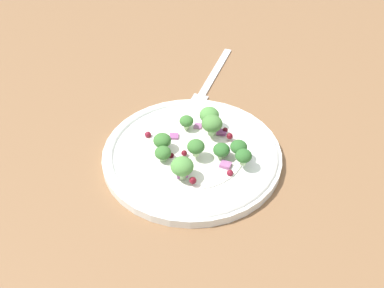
# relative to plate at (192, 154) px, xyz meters

# --- Properties ---
(ground_plane) EXTENTS (1.80, 1.80, 0.02)m
(ground_plane) POSITION_rel_plate_xyz_m (-0.03, 0.02, -0.02)
(ground_plane) COLOR brown
(plate) EXTENTS (0.24, 0.24, 0.02)m
(plate) POSITION_rel_plate_xyz_m (0.00, 0.00, 0.00)
(plate) COLOR white
(plate) RESTS_ON ground_plane
(dressing_pool) EXTENTS (0.14, 0.14, 0.00)m
(dressing_pool) POSITION_rel_plate_xyz_m (0.00, -0.00, 0.00)
(dressing_pool) COLOR white
(dressing_pool) RESTS_ON plate
(broccoli_floret_0) EXTENTS (0.02, 0.02, 0.02)m
(broccoli_floret_0) POSITION_rel_plate_xyz_m (-0.00, -0.01, 0.03)
(broccoli_floret_0) COLOR #ADD18E
(broccoli_floret_0) RESTS_ON plate
(broccoli_floret_1) EXTENTS (0.02, 0.02, 0.02)m
(broccoli_floret_1) POSITION_rel_plate_xyz_m (0.05, -0.05, 0.02)
(broccoli_floret_1) COLOR #ADD18E
(broccoli_floret_1) RESTS_ON plate
(broccoli_floret_2) EXTENTS (0.02, 0.02, 0.02)m
(broccoli_floret_2) POSITION_rel_plate_xyz_m (0.01, 0.05, 0.02)
(broccoli_floret_2) COLOR #ADD18E
(broccoli_floret_2) RESTS_ON plate
(broccoli_floret_3) EXTENTS (0.02, 0.02, 0.02)m
(broccoli_floret_3) POSITION_rel_plate_xyz_m (-0.04, 0.01, 0.02)
(broccoli_floret_3) COLOR #9EC684
(broccoli_floret_3) RESTS_ON plate
(broccoli_floret_4) EXTENTS (0.03, 0.03, 0.03)m
(broccoli_floret_4) POSITION_rel_plate_xyz_m (0.04, 0.04, 0.03)
(broccoli_floret_4) COLOR #9EC684
(broccoli_floret_4) RESTS_ON plate
(broccoli_floret_5) EXTENTS (0.02, 0.02, 0.02)m
(broccoli_floret_5) POSITION_rel_plate_xyz_m (0.05, -0.03, 0.02)
(broccoli_floret_5) COLOR #ADD18E
(broccoli_floret_5) RESTS_ON plate
(broccoli_floret_6) EXTENTS (0.02, 0.02, 0.02)m
(broccoli_floret_6) POSITION_rel_plate_xyz_m (0.03, -0.03, 0.02)
(broccoli_floret_6) COLOR #9EC684
(broccoli_floret_6) RESTS_ON plate
(broccoli_floret_7) EXTENTS (0.03, 0.03, 0.03)m
(broccoli_floret_7) POSITION_rel_plate_xyz_m (-0.03, -0.04, 0.02)
(broccoli_floret_7) COLOR #9EC684
(broccoli_floret_7) RESTS_ON plate
(broccoli_floret_8) EXTENTS (0.03, 0.03, 0.03)m
(broccoli_floret_8) POSITION_rel_plate_xyz_m (0.04, 0.02, 0.03)
(broccoli_floret_8) COLOR #8EB77A
(broccoli_floret_8) RESTS_ON plate
(broccoli_floret_9) EXTENTS (0.02, 0.02, 0.02)m
(broccoli_floret_9) POSITION_rel_plate_xyz_m (-0.04, -0.00, 0.02)
(broccoli_floret_9) COLOR #9EC684
(broccoli_floret_9) RESTS_ON plate
(cranberry_0) EXTENTS (0.01, 0.01, 0.01)m
(cranberry_0) POSITION_rel_plate_xyz_m (0.06, 0.00, 0.01)
(cranberry_0) COLOR maroon
(cranberry_0) RESTS_ON plate
(cranberry_1) EXTENTS (0.01, 0.01, 0.01)m
(cranberry_1) POSITION_rel_plate_xyz_m (-0.01, -0.00, 0.01)
(cranberry_1) COLOR maroon
(cranberry_1) RESTS_ON plate
(cranberry_2) EXTENTS (0.01, 0.01, 0.01)m
(cranberry_2) POSITION_rel_plate_xyz_m (-0.03, 0.00, 0.01)
(cranberry_2) COLOR #4C0A14
(cranberry_2) RESTS_ON plate
(cranberry_3) EXTENTS (0.01, 0.01, 0.01)m
(cranberry_3) POSITION_rel_plate_xyz_m (0.03, -0.06, 0.01)
(cranberry_3) COLOR maroon
(cranberry_3) RESTS_ON plate
(cranberry_4) EXTENTS (0.01, 0.01, 0.01)m
(cranberry_4) POSITION_rel_plate_xyz_m (-0.05, 0.05, 0.01)
(cranberry_4) COLOR maroon
(cranberry_4) RESTS_ON plate
(cranberry_5) EXTENTS (0.01, 0.01, 0.01)m
(cranberry_5) POSITION_rel_plate_xyz_m (-0.02, -0.06, 0.01)
(cranberry_5) COLOR maroon
(cranberry_5) RESTS_ON plate
(cranberry_6) EXTENTS (0.01, 0.01, 0.01)m
(cranberry_6) POSITION_rel_plate_xyz_m (0.06, 0.02, 0.01)
(cranberry_6) COLOR #4C0A14
(cranberry_6) RESTS_ON plate
(onion_bit_0) EXTENTS (0.01, 0.01, 0.01)m
(onion_bit_0) POSITION_rel_plate_xyz_m (0.04, -0.02, 0.01)
(onion_bit_0) COLOR #843D75
(onion_bit_0) RESTS_ON plate
(onion_bit_1) EXTENTS (0.02, 0.02, 0.01)m
(onion_bit_1) POSITION_rel_plate_xyz_m (0.05, 0.02, 0.01)
(onion_bit_1) COLOR #843D75
(onion_bit_1) RESTS_ON plate
(onion_bit_2) EXTENTS (0.02, 0.02, 0.00)m
(onion_bit_2) POSITION_rel_plate_xyz_m (0.03, 0.05, 0.01)
(onion_bit_2) COLOR #A35B93
(onion_bit_2) RESTS_ON plate
(onion_bit_3) EXTENTS (0.02, 0.02, 0.00)m
(onion_bit_3) POSITION_rel_plate_xyz_m (-0.01, 0.04, 0.01)
(onion_bit_3) COLOR #934C84
(onion_bit_3) RESTS_ON plate
(onion_bit_4) EXTENTS (0.02, 0.01, 0.01)m
(onion_bit_4) POSITION_rel_plate_xyz_m (-0.02, -0.04, 0.01)
(onion_bit_4) COLOR #934C84
(onion_bit_4) RESTS_ON plate
(onion_bit_5) EXTENTS (0.02, 0.02, 0.00)m
(onion_bit_5) POSITION_rel_plate_xyz_m (0.03, -0.04, 0.01)
(onion_bit_5) COLOR #A35B93
(onion_bit_5) RESTS_ON plate
(fork) EXTENTS (0.14, 0.15, 0.01)m
(fork) POSITION_rel_plate_xyz_m (0.10, 0.17, -0.01)
(fork) COLOR silver
(fork) RESTS_ON ground_plane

